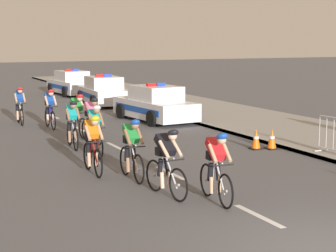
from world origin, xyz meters
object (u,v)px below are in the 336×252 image
(cyclist_lead, at_px, (216,166))
(police_car_nearest, at_px, (155,105))
(cyclist_ninth, at_px, (50,108))
(cyclist_fourth, at_px, (93,143))
(traffic_cone_mid, at_px, (256,139))
(cyclist_third, at_px, (132,148))
(cyclist_seventh, at_px, (72,123))
(cyclist_sixth, at_px, (92,120))
(police_car_second, at_px, (103,92))
(cyclist_tenth, at_px, (20,105))
(cyclist_fifth, at_px, (95,130))
(cyclist_eighth, at_px, (77,115))
(cyclist_second, at_px, (166,161))
(police_car_third, at_px, (72,84))
(traffic_cone_near, at_px, (272,139))

(cyclist_lead, distance_m, police_car_nearest, 12.26)
(cyclist_ninth, bearing_deg, cyclist_fourth, -96.13)
(traffic_cone_mid, bearing_deg, cyclist_third, -158.07)
(cyclist_seventh, relative_size, police_car_nearest, 0.38)
(cyclist_sixth, bearing_deg, police_car_second, 69.13)
(police_car_second, bearing_deg, cyclist_tenth, -135.45)
(cyclist_fourth, height_order, cyclist_fifth, same)
(cyclist_fifth, bearing_deg, cyclist_ninth, 89.10)
(cyclist_fourth, relative_size, cyclist_fifth, 1.00)
(cyclist_eighth, bearing_deg, cyclist_seventh, -110.60)
(cyclist_second, xyz_separation_m, police_car_second, (4.54, 17.40, -0.11))
(cyclist_third, height_order, cyclist_tenth, same)
(cyclist_second, relative_size, police_car_nearest, 0.38)
(cyclist_fifth, distance_m, cyclist_tenth, 7.34)
(cyclist_fifth, distance_m, cyclist_ninth, 5.76)
(cyclist_second, xyz_separation_m, cyclist_eighth, (0.46, 8.31, 0.00))
(cyclist_sixth, xyz_separation_m, cyclist_tenth, (-1.31, 5.30, 0.00))
(cyclist_seventh, xyz_separation_m, police_car_second, (4.82, 11.08, -0.11))
(cyclist_sixth, bearing_deg, cyclist_third, -97.13)
(cyclist_lead, bearing_deg, traffic_cone_mid, 48.24)
(cyclist_lead, relative_size, cyclist_fifth, 1.00)
(cyclist_sixth, xyz_separation_m, police_car_third, (4.02, 16.56, -0.11))
(cyclist_seventh, height_order, police_car_nearest, police_car_nearest)
(cyclist_tenth, bearing_deg, cyclist_second, -86.31)
(cyclist_lead, bearing_deg, police_car_second, 78.26)
(cyclist_sixth, relative_size, cyclist_tenth, 1.00)
(cyclist_ninth, bearing_deg, traffic_cone_mid, -55.38)
(cyclist_second, bearing_deg, cyclist_fourth, 106.05)
(cyclist_sixth, height_order, traffic_cone_near, cyclist_sixth)
(cyclist_second, bearing_deg, traffic_cone_near, 33.67)
(cyclist_lead, xyz_separation_m, cyclist_fourth, (-1.53, 3.58, 0.00))
(cyclist_third, relative_size, police_car_third, 0.38)
(cyclist_seventh, height_order, cyclist_tenth, same)
(cyclist_second, distance_m, police_car_third, 23.85)
(cyclist_second, distance_m, cyclist_third, 1.73)
(cyclist_ninth, height_order, police_car_third, police_car_third)
(cyclist_seventh, xyz_separation_m, cyclist_tenth, (-0.50, 5.84, 0.00))
(cyclist_lead, distance_m, cyclist_sixth, 7.72)
(cyclist_ninth, xyz_separation_m, traffic_cone_near, (5.23, -7.10, -0.48))
(cyclist_lead, distance_m, cyclist_tenth, 13.10)
(cyclist_second, xyz_separation_m, cyclist_fifth, (-0.03, 4.86, 0.00))
(cyclist_second, relative_size, cyclist_tenth, 1.00)
(cyclist_third, relative_size, cyclist_sixth, 1.00)
(cyclist_fifth, xyz_separation_m, police_car_third, (4.57, 18.56, -0.11))
(cyclist_seventh, distance_m, cyclist_ninth, 4.32)
(cyclist_fourth, relative_size, cyclist_ninth, 1.00)
(cyclist_eighth, height_order, police_car_third, police_car_third)
(cyclist_fourth, xyz_separation_m, cyclist_eighth, (1.25, 5.58, 0.00))
(cyclist_ninth, bearing_deg, cyclist_seventh, -94.65)
(cyclist_lead, relative_size, cyclist_ninth, 1.00)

